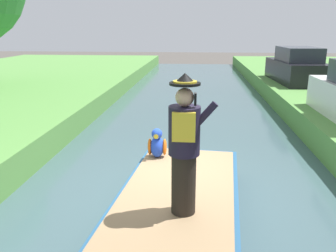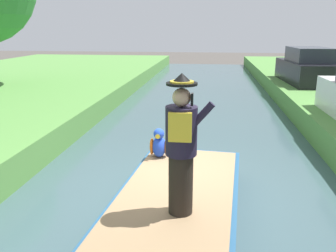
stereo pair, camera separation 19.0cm
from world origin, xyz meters
name	(u,v)px [view 1 (the left image)]	position (x,y,z in m)	size (l,w,h in m)	color
ground_plane	(181,199)	(0.00, 0.00, 0.00)	(80.00, 80.00, 0.00)	#4C4742
canal_water	(181,196)	(0.00, 0.00, 0.05)	(6.28, 48.00, 0.10)	#3D565B
boat	(177,212)	(0.00, -1.17, 0.40)	(2.15, 4.34, 0.61)	#23517A
person_pirate	(184,146)	(0.12, -1.70, 1.64)	(0.61, 0.42, 1.85)	black
parrot_plush	(157,145)	(-0.47, 0.29, 0.95)	(0.36, 0.35, 0.57)	blue
parked_car_dark	(296,67)	(4.53, 9.79, 1.41)	(1.93, 4.09, 1.50)	black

